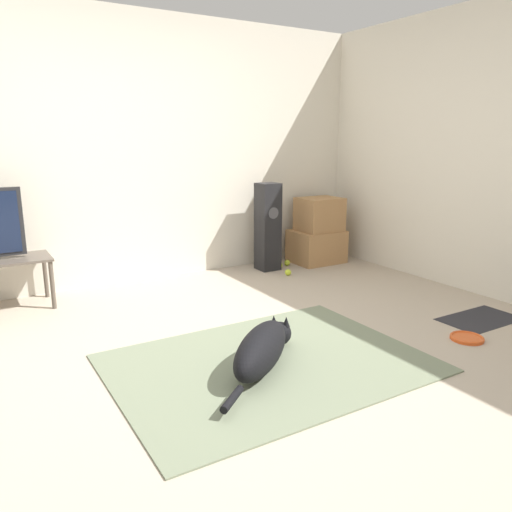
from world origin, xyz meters
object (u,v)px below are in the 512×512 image
at_px(floor_speaker, 268,227).
at_px(cardboard_box_lower, 316,246).
at_px(cardboard_box_upper, 319,214).
at_px(tennis_ball_near_speaker, 288,272).
at_px(tennis_ball_loose_on_carpet, 280,265).
at_px(tennis_ball_by_boxes, 287,263).
at_px(frisbee, 467,338).
at_px(dog, 263,348).

bearing_deg(floor_speaker, cardboard_box_lower, -1.04).
height_order(cardboard_box_upper, tennis_ball_near_speaker, cardboard_box_upper).
xyz_separation_m(cardboard_box_lower, tennis_ball_loose_on_carpet, (-0.52, -0.02, -0.15)).
height_order(cardboard_box_lower, cardboard_box_upper, cardboard_box_upper).
relative_size(tennis_ball_by_boxes, tennis_ball_near_speaker, 1.00).
bearing_deg(tennis_ball_by_boxes, frisbee, -92.29).
height_order(frisbee, tennis_ball_near_speaker, tennis_ball_near_speaker).
xyz_separation_m(cardboard_box_upper, floor_speaker, (-0.67, 0.02, -0.09)).
distance_m(dog, frisbee, 1.54).
relative_size(tennis_ball_by_boxes, tennis_ball_loose_on_carpet, 1.00).
bearing_deg(tennis_ball_near_speaker, frisbee, -86.46).
bearing_deg(frisbee, floor_speaker, 94.14).
distance_m(cardboard_box_lower, tennis_ball_near_speaker, 0.70).
distance_m(cardboard_box_upper, tennis_ball_by_boxes, 0.66).
bearing_deg(floor_speaker, dog, -123.08).
relative_size(frisbee, floor_speaker, 0.25).
distance_m(dog, cardboard_box_upper, 2.86).
relative_size(dog, tennis_ball_loose_on_carpet, 13.08).
relative_size(floor_speaker, tennis_ball_loose_on_carpet, 14.14).
xyz_separation_m(tennis_ball_by_boxes, tennis_ball_near_speaker, (-0.22, -0.34, 0.00)).
height_order(floor_speaker, tennis_ball_near_speaker, floor_speaker).
bearing_deg(cardboard_box_lower, floor_speaker, 178.96).
bearing_deg(dog, floor_speaker, 56.92).
bearing_deg(cardboard_box_upper, frisbee, -102.06).
bearing_deg(frisbee, tennis_ball_loose_on_carpet, 90.96).
height_order(dog, floor_speaker, floor_speaker).
bearing_deg(tennis_ball_loose_on_carpet, floor_speaker, 165.24).
bearing_deg(cardboard_box_upper, tennis_ball_loose_on_carpet, -178.92).
height_order(tennis_ball_by_boxes, tennis_ball_near_speaker, same).
bearing_deg(tennis_ball_by_boxes, tennis_ball_loose_on_carpet, -160.15).
height_order(frisbee, cardboard_box_lower, cardboard_box_lower).
xyz_separation_m(floor_speaker, tennis_ball_loose_on_carpet, (0.13, -0.04, -0.43)).
height_order(frisbee, floor_speaker, floor_speaker).
bearing_deg(cardboard_box_upper, floor_speaker, 177.89).
height_order(dog, tennis_ball_loose_on_carpet, dog).
height_order(dog, tennis_ball_by_boxes, dog).
distance_m(frisbee, tennis_ball_near_speaker, 2.05).
distance_m(frisbee, tennis_ball_by_boxes, 2.39).
bearing_deg(floor_speaker, tennis_ball_loose_on_carpet, -14.76).
relative_size(frisbee, tennis_ball_by_boxes, 3.51).
relative_size(cardboard_box_lower, cardboard_box_upper, 1.20).
distance_m(floor_speaker, tennis_ball_near_speaker, 0.54).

